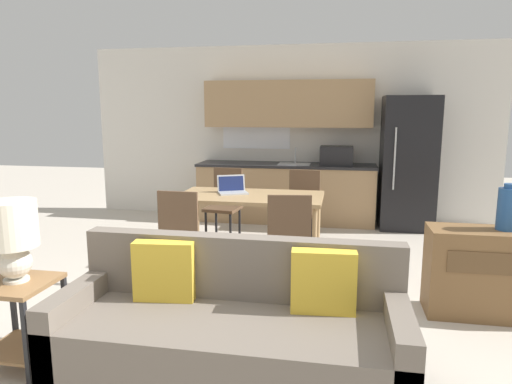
{
  "coord_description": "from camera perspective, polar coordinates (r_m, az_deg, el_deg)",
  "views": [
    {
      "loc": [
        0.82,
        -2.61,
        1.7
      ],
      "look_at": [
        0.05,
        1.5,
        0.95
      ],
      "focal_mm": 32.0,
      "sensor_mm": 36.0,
      "label": 1
    }
  ],
  "objects": [
    {
      "name": "ground_plane",
      "position": [
        3.22,
        -6.32,
        -21.72
      ],
      "size": [
        20.0,
        20.0,
        0.0
      ],
      "primitive_type": "plane",
      "color": "beige"
    },
    {
      "name": "refrigerator",
      "position": [
        6.95,
        18.43,
        3.45
      ],
      "size": [
        0.75,
        0.73,
        1.91
      ],
      "color": "black",
      "rests_on": "ground_plane"
    },
    {
      "name": "wall_back",
      "position": [
        7.3,
        4.08,
        7.39
      ],
      "size": [
        6.4,
        0.07,
        2.7
      ],
      "color": "silver",
      "rests_on": "ground_plane"
    },
    {
      "name": "laptop",
      "position": [
        5.22,
        -2.99,
        0.41
      ],
      "size": [
        0.4,
        0.36,
        0.2
      ],
      "rotation": [
        0.0,
        0.0,
        0.43
      ],
      "color": "#B7BABC",
      "rests_on": "dining_table"
    },
    {
      "name": "dining_chair_far_left",
      "position": [
        6.05,
        -3.9,
        -1.16
      ],
      "size": [
        0.47,
        0.47,
        0.95
      ],
      "rotation": [
        0.0,
        0.0,
        -0.13
      ],
      "color": "brown",
      "rests_on": "ground_plane"
    },
    {
      "name": "vase",
      "position": [
        4.21,
        28.97,
        -1.82
      ],
      "size": [
        0.16,
        0.16,
        0.38
      ],
      "color": "#234C84",
      "rests_on": "credenza"
    },
    {
      "name": "side_table",
      "position": [
        3.49,
        -27.6,
        -12.94
      ],
      "size": [
        0.45,
        0.45,
        0.59
      ],
      "color": "olive",
      "rests_on": "ground_plane"
    },
    {
      "name": "dining_chair_near_right",
      "position": [
        4.33,
        4.11,
        -5.75
      ],
      "size": [
        0.48,
        0.48,
        0.95
      ],
      "rotation": [
        0.0,
        0.0,
        3.29
      ],
      "color": "brown",
      "rests_on": "ground_plane"
    },
    {
      "name": "credenza",
      "position": [
        4.32,
        28.1,
        -9.0
      ],
      "size": [
        1.15,
        0.41,
        0.74
      ],
      "color": "brown",
      "rests_on": "ground_plane"
    },
    {
      "name": "dining_table",
      "position": [
        5.11,
        -0.74,
        -1.08
      ],
      "size": [
        1.61,
        0.85,
        0.77
      ],
      "color": "tan",
      "rests_on": "ground_plane"
    },
    {
      "name": "kitchen_counter",
      "position": [
        7.04,
        3.94,
        3.13
      ],
      "size": [
        2.71,
        0.65,
        2.15
      ],
      "color": "tan",
      "rests_on": "ground_plane"
    },
    {
      "name": "couch",
      "position": [
        3.0,
        -2.99,
        -16.59
      ],
      "size": [
        2.14,
        0.8,
        0.88
      ],
      "color": "#3D2D1E",
      "rests_on": "ground_plane"
    },
    {
      "name": "table_lamp",
      "position": [
        3.34,
        -28.19,
        -4.63
      ],
      "size": [
        0.32,
        0.32,
        0.54
      ],
      "color": "silver",
      "rests_on": "side_table"
    },
    {
      "name": "dining_chair_far_right",
      "position": [
        5.84,
        5.83,
        -1.6
      ],
      "size": [
        0.46,
        0.46,
        0.95
      ],
      "rotation": [
        0.0,
        0.0,
        -0.11
      ],
      "color": "brown",
      "rests_on": "ground_plane"
    },
    {
      "name": "dining_chair_near_left",
      "position": [
        4.56,
        -9.12,
        -5.03
      ],
      "size": [
        0.43,
        0.43,
        0.95
      ],
      "rotation": [
        0.0,
        0.0,
        3.11
      ],
      "color": "brown",
      "rests_on": "ground_plane"
    }
  ]
}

